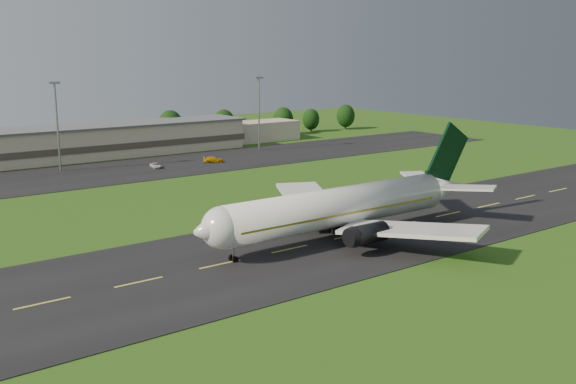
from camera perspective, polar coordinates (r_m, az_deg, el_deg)
ground at (r=82.35m, az=-6.04°, el=-6.47°), size 360.00×360.00×0.00m
taxiway at (r=82.33m, az=-6.04°, el=-6.44°), size 220.00×30.00×0.10m
apron at (r=147.25m, az=-20.46°, el=1.11°), size 260.00×30.00×0.10m
airliner at (r=92.60m, az=4.81°, el=-1.35°), size 51.23×42.18×15.57m
terminal at (r=171.38m, az=-20.80°, el=3.86°), size 145.00×16.00×8.40m
light_mast_centre at (r=154.59m, az=-19.87°, el=6.39°), size 2.40×1.20×20.35m
light_mast_east at (r=178.32m, az=-2.60°, el=7.75°), size 2.40×1.20×20.35m
tree_line at (r=185.11m, az=-16.99°, el=5.05°), size 194.26×9.91×10.77m
service_vehicle_c at (r=154.18m, az=-11.68°, el=2.32°), size 2.49×4.41×1.16m
service_vehicle_d at (r=159.93m, az=-6.65°, el=2.88°), size 5.30×3.76×1.42m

